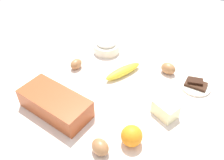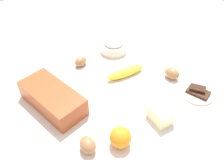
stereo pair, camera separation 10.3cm
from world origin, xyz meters
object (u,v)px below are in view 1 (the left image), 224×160
loaf_pan (55,103)px  egg_beside_bowl (168,68)px  banana (123,71)px  butter_block (165,109)px  egg_near_butter (76,64)px  orange_fruit (132,136)px  egg_loose (100,147)px  flour_bowl (106,46)px  chocolate_plate (196,85)px

loaf_pan → egg_beside_bowl: size_ratio=4.17×
loaf_pan → banana: size_ratio=1.52×
loaf_pan → butter_block: 0.42m
loaf_pan → egg_near_butter: loaf_pan is taller
orange_fruit → egg_loose: orange_fruit is taller
flour_bowl → butter_block: bearing=158.3°
egg_near_butter → egg_beside_bowl: 0.43m
butter_block → egg_loose: 0.29m
loaf_pan → orange_fruit: loaf_pan is taller
banana → egg_beside_bowl: bearing=-136.1°
butter_block → egg_loose: size_ratio=1.35×
loaf_pan → egg_loose: 0.26m
butter_block → egg_near_butter: butter_block is taller
flour_bowl → banana: bearing=152.8°
loaf_pan → egg_beside_bowl: loaf_pan is taller
flour_bowl → butter_block: (-0.46, 0.18, -0.00)m
banana → egg_beside_bowl: (-0.15, -0.14, 0.01)m
flour_bowl → egg_loose: 0.60m
egg_near_butter → egg_loose: bearing=146.3°
flour_bowl → egg_loose: size_ratio=2.04×
banana → orange_fruit: size_ratio=2.55×
loaf_pan → egg_near_butter: 0.28m
flour_bowl → banana: size_ratio=0.71×
butter_block → egg_beside_bowl: 0.26m
orange_fruit → chocolate_plate: orange_fruit is taller
egg_beside_bowl → chocolate_plate: egg_beside_bowl is taller
loaf_pan → flour_bowl: loaf_pan is taller
butter_block → loaf_pan: bearing=37.5°
banana → egg_beside_bowl: size_ratio=2.74×
egg_beside_bowl → egg_loose: same height
flour_bowl → orange_fruit: orange_fruit is taller
loaf_pan → egg_loose: loaf_pan is taller
chocolate_plate → orange_fruit: bearing=84.2°
butter_block → banana: bearing=-17.7°
butter_block → egg_near_butter: bearing=2.1°
butter_block → chocolate_plate: (-0.02, -0.22, -0.02)m
egg_beside_bowl → egg_loose: bearing=94.9°
loaf_pan → flour_bowl: bearing=-78.9°
egg_beside_bowl → chocolate_plate: bearing=177.1°
chocolate_plate → egg_loose: bearing=79.0°
loaf_pan → egg_loose: (-0.25, 0.02, -0.02)m
loaf_pan → chocolate_plate: size_ratio=2.23×
butter_block → chocolate_plate: butter_block is taller
egg_beside_bowl → flour_bowl: bearing=8.5°
egg_near_butter → banana: bearing=-152.6°
egg_beside_bowl → egg_loose: size_ratio=1.04×
loaf_pan → orange_fruit: (-0.31, -0.07, -0.00)m
orange_fruit → egg_beside_bowl: bearing=-76.4°
orange_fruit → butter_block: 0.19m
orange_fruit → egg_beside_bowl: orange_fruit is taller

